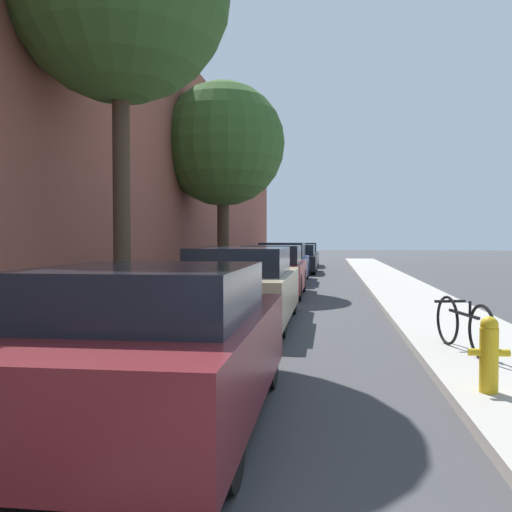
{
  "coord_description": "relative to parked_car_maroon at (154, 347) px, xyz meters",
  "views": [
    {
      "loc": [
        0.72,
        0.34,
        1.63
      ],
      "look_at": [
        -0.59,
        10.4,
        1.3
      ],
      "focal_mm": 39.64,
      "sensor_mm": 36.0,
      "label": 1
    }
  ],
  "objects": [
    {
      "name": "sidewalk_right",
      "position": [
        3.7,
        10.89,
        -0.62
      ],
      "size": [
        2.0,
        52.0,
        0.12
      ],
      "color": "#ADA89E",
      "rests_on": "ground"
    },
    {
      "name": "bicycle",
      "position": [
        3.29,
        2.96,
        -0.2
      ],
      "size": [
        0.51,
        1.67,
        0.69
      ],
      "rotation": [
        0.0,
        0.0,
        0.22
      ],
      "color": "black",
      "rests_on": "sidewalk_right"
    },
    {
      "name": "parked_car_champagne",
      "position": [
        -0.12,
        5.79,
        0.02
      ],
      "size": [
        1.9,
        4.61,
        1.45
      ],
      "color": "black",
      "rests_on": "ground"
    },
    {
      "name": "parked_car_navy",
      "position": [
        -0.16,
        15.99,
        0.02
      ],
      "size": [
        1.76,
        4.6,
        1.46
      ],
      "color": "black",
      "rests_on": "ground"
    },
    {
      "name": "street_tree_far",
      "position": [
        -1.84,
        12.95,
        3.91
      ],
      "size": [
        3.93,
        3.93,
        6.45
      ],
      "color": "#423323",
      "rests_on": "sidewalk_left"
    },
    {
      "name": "parked_car_red",
      "position": [
        -0.05,
        10.96,
        0.01
      ],
      "size": [
        1.74,
        3.99,
        1.42
      ],
      "color": "black",
      "rests_on": "ground"
    },
    {
      "name": "parked_car_maroon",
      "position": [
        0.0,
        0.0,
        0.0
      ],
      "size": [
        1.92,
        4.06,
        1.39
      ],
      "color": "black",
      "rests_on": "ground"
    },
    {
      "name": "parked_car_black",
      "position": [
        0.02,
        21.45,
        -0.04
      ],
      "size": [
        1.83,
        4.3,
        1.32
      ],
      "color": "black",
      "rests_on": "ground"
    },
    {
      "name": "parked_car_grey",
      "position": [
        -0.01,
        27.4,
        -0.02
      ],
      "size": [
        1.84,
        4.57,
        1.35
      ],
      "color": "black",
      "rests_on": "ground"
    },
    {
      "name": "sidewalk_left",
      "position": [
        -2.1,
        10.89,
        -0.62
      ],
      "size": [
        2.0,
        52.0,
        0.12
      ],
      "color": "#ADA89E",
      "rests_on": "ground"
    },
    {
      "name": "fire_hydrant",
      "position": [
        3.07,
        0.95,
        -0.17
      ],
      "size": [
        0.39,
        0.18,
        0.75
      ],
      "color": "gold",
      "rests_on": "sidewalk_right"
    },
    {
      "name": "ground_plane",
      "position": [
        0.8,
        10.89,
        -0.68
      ],
      "size": [
        120.0,
        120.0,
        0.0
      ],
      "primitive_type": "plane",
      "color": "#3D3D3F"
    },
    {
      "name": "building_facade_left",
      "position": [
        -3.45,
        10.89,
        3.08
      ],
      "size": [
        0.7,
        52.0,
        7.51
      ],
      "color": "brown",
      "rests_on": "ground"
    }
  ]
}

